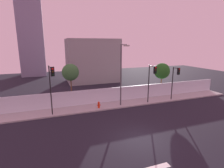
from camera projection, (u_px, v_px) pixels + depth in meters
name	position (u px, v px, depth m)	size (l,w,h in m)	color
ground_plane	(140.00, 140.00, 14.03)	(80.00, 80.00, 0.00)	black
sidewalk	(107.00, 106.00, 21.52)	(36.00, 2.40, 0.15)	#A5A5A5
perimeter_wall	(103.00, 95.00, 22.48)	(36.00, 0.18, 1.80)	silver
traffic_light_left	(176.00, 76.00, 22.84)	(0.42, 1.08, 4.37)	black
traffic_light_center	(52.00, 81.00, 17.46)	(0.54, 1.43, 5.17)	black
traffic_light_right	(152.00, 76.00, 21.28)	(0.35, 1.59, 4.81)	black
street_lamp_curbside	(122.00, 71.00, 20.46)	(0.62, 2.07, 7.27)	#4C4C51
fire_hydrant	(99.00, 105.00, 20.55)	(0.44, 0.26, 0.76)	red
roadside_tree_leftmost	(70.00, 72.00, 21.63)	(2.07, 2.07, 5.10)	brown
roadside_tree_midleft	(162.00, 71.00, 26.23)	(2.34, 2.34, 4.71)	brown
low_building_distant	(93.00, 61.00, 35.35)	(10.05, 6.00, 8.44)	gray
tower_on_skyline	(29.00, 9.00, 40.01)	(5.42, 5.00, 30.53)	gray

